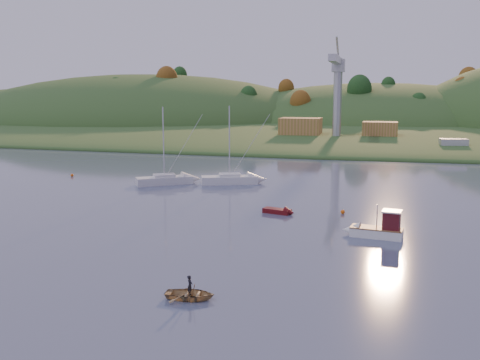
% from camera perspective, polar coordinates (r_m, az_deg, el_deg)
% --- Properties ---
extents(far_shore, '(620.00, 220.00, 1.50)m').
position_cam_1_polar(far_shore, '(253.34, 11.92, 5.95)').
color(far_shore, '#2A461C').
rests_on(far_shore, ground).
extents(shore_slope, '(640.00, 150.00, 7.00)m').
position_cam_1_polar(shore_slope, '(188.61, 10.79, 4.89)').
color(shore_slope, '#2A461C').
rests_on(shore_slope, ground).
extents(hill_left_far, '(120.00, 100.00, 32.00)m').
position_cam_1_polar(hill_left_far, '(294.77, -21.28, 5.97)').
color(hill_left_far, '#2A461C').
rests_on(hill_left_far, ground).
extents(hill_left, '(170.00, 140.00, 44.00)m').
position_cam_1_polar(hill_left, '(246.04, -10.04, 5.91)').
color(hill_left, '#2A461C').
rests_on(hill_left, ground).
extents(hill_center, '(140.00, 120.00, 36.00)m').
position_cam_1_polar(hill_center, '(233.02, 14.10, 5.59)').
color(hill_center, '#2A461C').
rests_on(hill_center, ground).
extents(hillside_trees, '(280.00, 50.00, 32.00)m').
position_cam_1_polar(hillside_trees, '(208.51, 11.21, 5.29)').
color(hillside_trees, '#174118').
rests_on(hillside_trees, ground).
extents(wharf, '(42.00, 16.00, 2.40)m').
position_cam_1_polar(wharf, '(145.41, 11.47, 4.07)').
color(wharf, slate).
rests_on(wharf, ground).
extents(shed_west, '(11.00, 8.00, 4.80)m').
position_cam_1_polar(shed_west, '(147.50, 6.48, 5.67)').
color(shed_west, olive).
rests_on(shed_west, wharf).
extents(shed_east, '(9.00, 7.00, 4.00)m').
position_cam_1_polar(shed_east, '(146.89, 14.69, 5.25)').
color(shed_east, olive).
rests_on(shed_east, wharf).
extents(dock_crane, '(3.20, 28.00, 20.30)m').
position_cam_1_polar(dock_crane, '(141.49, 10.36, 10.44)').
color(dock_crane, '#B7B7BC').
rests_on(dock_crane, wharf).
extents(fishing_boat, '(6.05, 2.59, 3.74)m').
position_cam_1_polar(fishing_boat, '(54.38, 13.95, -5.06)').
color(fishing_boat, white).
rests_on(fishing_boat, ground).
extents(sailboat_near, '(8.52, 7.03, 11.92)m').
position_cam_1_polar(sailboat_near, '(83.46, -8.07, 0.06)').
color(sailboat_near, silver).
rests_on(sailboat_near, ground).
extents(sailboat_far, '(9.04, 5.60, 12.05)m').
position_cam_1_polar(sailboat_far, '(83.18, -1.12, 0.12)').
color(sailboat_far, white).
rests_on(sailboat_far, ground).
extents(canoe, '(3.69, 2.83, 0.71)m').
position_cam_1_polar(canoe, '(37.77, -5.35, -12.03)').
color(canoe, '#A28759').
rests_on(canoe, ground).
extents(paddler, '(0.41, 0.57, 1.45)m').
position_cam_1_polar(paddler, '(37.63, -5.36, -11.50)').
color(paddler, black).
rests_on(paddler, ground).
extents(red_tender, '(4.06, 2.25, 1.31)m').
position_cam_1_polar(red_tender, '(62.90, 4.58, -3.38)').
color(red_tender, '#590C10').
rests_on(red_tender, ground).
extents(work_vessel, '(14.43, 6.38, 3.60)m').
position_cam_1_polar(work_vessel, '(132.12, 21.79, 3.11)').
color(work_vessel, slate).
rests_on(work_vessel, ground).
extents(buoy_1, '(0.50, 0.50, 0.50)m').
position_cam_1_polar(buoy_1, '(63.83, 10.90, -3.36)').
color(buoy_1, '#F8620D').
rests_on(buoy_1, ground).
extents(buoy_2, '(0.50, 0.50, 0.50)m').
position_cam_1_polar(buoy_2, '(94.59, -17.48, 0.49)').
color(buoy_2, '#F8620D').
rests_on(buoy_2, ground).
extents(buoy_3, '(0.50, 0.50, 0.50)m').
position_cam_1_polar(buoy_3, '(89.23, -0.26, 0.42)').
color(buoy_3, '#F8620D').
rests_on(buoy_3, ground).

